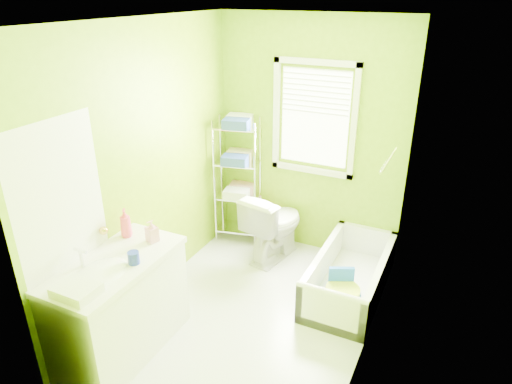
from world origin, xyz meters
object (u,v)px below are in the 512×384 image
at_px(toilet, 274,225).
at_px(vanity, 119,304).
at_px(wire_shelf_unit, 239,167).
at_px(bathtub, 349,281).

xyz_separation_m(toilet, vanity, (-0.54, -1.90, 0.06)).
height_order(toilet, vanity, vanity).
xyz_separation_m(toilet, wire_shelf_unit, (-0.54, 0.21, 0.52)).
height_order(bathtub, wire_shelf_unit, wire_shelf_unit).
height_order(bathtub, toilet, toilet).
height_order(bathtub, vanity, vanity).
relative_size(toilet, vanity, 0.70).
height_order(toilet, wire_shelf_unit, wire_shelf_unit).
distance_m(bathtub, vanity, 2.20).
bearing_deg(toilet, bathtub, 172.73).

